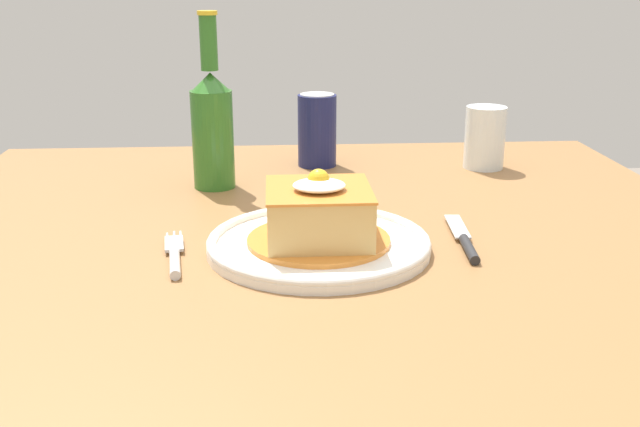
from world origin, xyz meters
TOP-DOWN VIEW (x-y plane):
  - dining_table at (0.00, 0.00)m, footprint 1.10×1.05m
  - main_plate at (0.00, -0.05)m, footprint 0.27×0.27m
  - sandwich_meal at (0.00, -0.05)m, footprint 0.17×0.17m
  - fork at (-0.17, -0.07)m, footprint 0.03×0.14m
  - knife at (0.18, -0.05)m, footprint 0.03×0.17m
  - soda_can at (0.02, 0.36)m, footprint 0.07×0.07m
  - beer_bottle_green at (-0.14, 0.24)m, footprint 0.06×0.06m
  - drinking_glass at (0.31, 0.33)m, footprint 0.07×0.07m

SIDE VIEW (x-z plane):
  - dining_table at x=0.00m, z-range 0.26..0.98m
  - fork at x=-0.17m, z-range 0.72..0.73m
  - knife at x=0.18m, z-range 0.72..0.73m
  - main_plate at x=0.00m, z-range 0.72..0.74m
  - sandwich_meal at x=0.00m, z-range 0.72..0.81m
  - drinking_glass at x=0.31m, z-range 0.71..0.82m
  - soda_can at x=0.02m, z-range 0.72..0.85m
  - beer_bottle_green at x=-0.14m, z-range 0.69..0.95m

